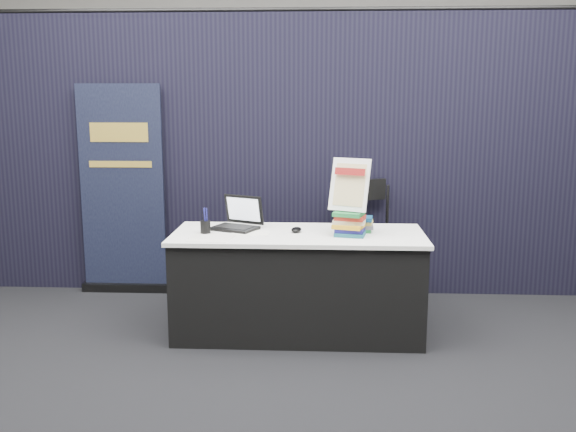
{
  "coord_description": "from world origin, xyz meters",
  "views": [
    {
      "loc": [
        0.16,
        -3.94,
        1.72
      ],
      "look_at": [
        -0.07,
        0.55,
        0.87
      ],
      "focal_mm": 40.0,
      "sensor_mm": 36.0,
      "label": 1
    }
  ],
  "objects_px": {
    "book_stack_short": "(360,224)",
    "info_sign": "(350,185)",
    "stacking_chair": "(362,237)",
    "book_stack_tall": "(349,224)",
    "pullup_banner": "(123,202)",
    "display_table": "(298,283)",
    "laptop": "(235,221)"
  },
  "relations": [
    {
      "from": "info_sign",
      "to": "stacking_chair",
      "type": "relative_size",
      "value": 0.37
    },
    {
      "from": "display_table",
      "to": "stacking_chair",
      "type": "height_order",
      "value": "stacking_chair"
    },
    {
      "from": "display_table",
      "to": "pullup_banner",
      "type": "distance_m",
      "value": 1.88
    },
    {
      "from": "book_stack_short",
      "to": "stacking_chair",
      "type": "relative_size",
      "value": 0.19
    },
    {
      "from": "book_stack_short",
      "to": "pullup_banner",
      "type": "relative_size",
      "value": 0.11
    },
    {
      "from": "pullup_banner",
      "to": "stacking_chair",
      "type": "height_order",
      "value": "pullup_banner"
    },
    {
      "from": "laptop",
      "to": "pullup_banner",
      "type": "bearing_deg",
      "value": 167.67
    },
    {
      "from": "display_table",
      "to": "laptop",
      "type": "height_order",
      "value": "laptop"
    },
    {
      "from": "stacking_chair",
      "to": "display_table",
      "type": "bearing_deg",
      "value": -148.62
    },
    {
      "from": "book_stack_tall",
      "to": "info_sign",
      "type": "relative_size",
      "value": 0.63
    },
    {
      "from": "book_stack_short",
      "to": "stacking_chair",
      "type": "height_order",
      "value": "stacking_chair"
    },
    {
      "from": "stacking_chair",
      "to": "book_stack_tall",
      "type": "bearing_deg",
      "value": -123.03
    },
    {
      "from": "info_sign",
      "to": "display_table",
      "type": "bearing_deg",
      "value": -162.1
    },
    {
      "from": "book_stack_tall",
      "to": "pullup_banner",
      "type": "xyz_separation_m",
      "value": [
        -1.93,
        1.02,
        -0.03
      ]
    },
    {
      "from": "info_sign",
      "to": "stacking_chair",
      "type": "xyz_separation_m",
      "value": [
        0.14,
        0.72,
        -0.53
      ]
    },
    {
      "from": "book_stack_tall",
      "to": "book_stack_short",
      "type": "relative_size",
      "value": 1.22
    },
    {
      "from": "display_table",
      "to": "book_stack_short",
      "type": "bearing_deg",
      "value": 10.23
    },
    {
      "from": "book_stack_short",
      "to": "pullup_banner",
      "type": "bearing_deg",
      "value": 156.65
    },
    {
      "from": "pullup_banner",
      "to": "stacking_chair",
      "type": "relative_size",
      "value": 1.77
    },
    {
      "from": "info_sign",
      "to": "pullup_banner",
      "type": "relative_size",
      "value": 0.21
    },
    {
      "from": "info_sign",
      "to": "pullup_banner",
      "type": "height_order",
      "value": "pullup_banner"
    },
    {
      "from": "book_stack_short",
      "to": "info_sign",
      "type": "xyz_separation_m",
      "value": [
        -0.08,
        -0.12,
        0.3
      ]
    },
    {
      "from": "book_stack_short",
      "to": "stacking_chair",
      "type": "distance_m",
      "value": 0.65
    },
    {
      "from": "stacking_chair",
      "to": "laptop",
      "type": "bearing_deg",
      "value": -172.66
    },
    {
      "from": "laptop",
      "to": "book_stack_tall",
      "type": "xyz_separation_m",
      "value": [
        0.83,
        -0.2,
        0.03
      ]
    },
    {
      "from": "laptop",
      "to": "book_stack_short",
      "type": "distance_m",
      "value": 0.91
    },
    {
      "from": "laptop",
      "to": "info_sign",
      "type": "height_order",
      "value": "info_sign"
    },
    {
      "from": "display_table",
      "to": "laptop",
      "type": "xyz_separation_m",
      "value": [
        -0.47,
        0.13,
        0.43
      ]
    },
    {
      "from": "book_stack_short",
      "to": "pullup_banner",
      "type": "distance_m",
      "value": 2.19
    },
    {
      "from": "laptop",
      "to": "stacking_chair",
      "type": "bearing_deg",
      "value": 54.22
    },
    {
      "from": "book_stack_tall",
      "to": "book_stack_short",
      "type": "xyz_separation_m",
      "value": [
        0.08,
        0.15,
        -0.03
      ]
    },
    {
      "from": "book_stack_tall",
      "to": "display_table",
      "type": "bearing_deg",
      "value": 169.04
    }
  ]
}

